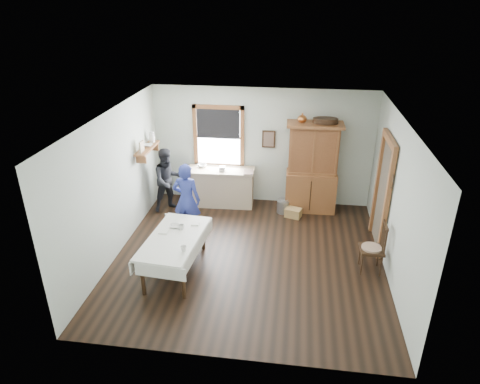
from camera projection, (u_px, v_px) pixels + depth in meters
The scene contains 20 objects.
room at pixel (249, 193), 7.55m from camera, with size 5.01×5.01×2.70m.
window at pixel (219, 134), 9.76m from camera, with size 1.18×0.07×1.48m.
doorway at pixel (383, 190), 8.08m from camera, with size 0.09×1.14×2.22m.
wall_shelf at pixel (148, 147), 9.13m from camera, with size 0.24×1.00×0.44m.
framed_picture at pixel (269, 139), 9.65m from camera, with size 0.30×0.04×0.40m, color black.
rug_beater at pixel (393, 174), 7.35m from camera, with size 0.27×0.27×0.01m, color black.
work_counter at pixel (221, 187), 9.97m from camera, with size 1.54×0.58×0.88m, color tan.
china_hutch at pixel (312, 168), 9.48m from camera, with size 1.20×0.57×2.05m, color brown.
dining_table at pixel (175, 254), 7.61m from camera, with size 0.90×1.71×0.68m, color white.
spindle_chair at pixel (372, 247), 7.54m from camera, with size 0.44×0.44×0.96m, color black.
pail at pixel (283, 207), 9.71m from camera, with size 0.27×0.27×0.29m, color gray.
wicker_basket at pixel (293, 213), 9.54m from camera, with size 0.35×0.24×0.20m, color #AE884F.
woman_blue at pixel (187, 202), 8.61m from camera, with size 0.53×0.35×1.44m, color navy.
figure_dark at pixel (168, 182), 9.62m from camera, with size 0.66×0.52×1.36m, color black.
table_cup_a at pixel (181, 227), 7.70m from camera, with size 0.11×0.11×0.09m, color silver.
table_cup_b at pixel (184, 249), 7.04m from camera, with size 0.10×0.10×0.09m, color silver.
table_bowl at pixel (174, 226), 7.77m from camera, with size 0.20×0.20×0.05m, color silver.
counter_book at pixel (243, 172), 9.59m from camera, with size 0.18×0.24×0.02m, color brown.
counter_bowl at pixel (202, 166), 9.91m from camera, with size 0.20×0.20×0.06m, color silver.
shelf_bowl at pixel (148, 145), 9.13m from camera, with size 0.22×0.22×0.05m, color silver.
Camera 1 is at (0.77, -6.78, 4.57)m, focal length 32.00 mm.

